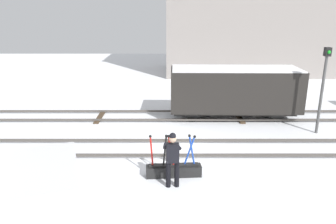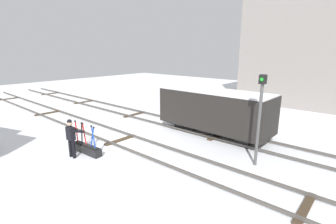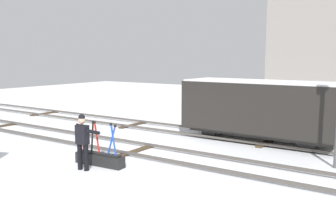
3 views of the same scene
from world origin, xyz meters
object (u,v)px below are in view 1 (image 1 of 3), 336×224
object	(u,v)px
switch_lever_frame	(174,169)
signal_post	(324,82)
rail_worker	(173,156)
freight_car_far_end	(235,90)

from	to	relation	value
switch_lever_frame	signal_post	world-z (taller)	signal_post
rail_worker	signal_post	world-z (taller)	signal_post
freight_car_far_end	switch_lever_frame	bearing A→B (deg)	-115.89
switch_lever_frame	rail_worker	xyz separation A→B (m)	(-0.05, -0.64, 0.74)
rail_worker	switch_lever_frame	bearing A→B (deg)	81.60
switch_lever_frame	rail_worker	size ratio (longest dim) A/B	1.04
rail_worker	freight_car_far_end	xyz separation A→B (m)	(3.14, 6.73, 0.45)
rail_worker	freight_car_far_end	bearing A→B (deg)	60.94
signal_post	switch_lever_frame	bearing A→B (deg)	-148.24
signal_post	freight_car_far_end	distance (m)	4.02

